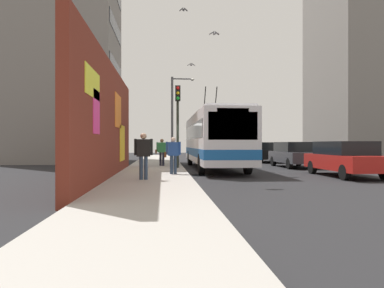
# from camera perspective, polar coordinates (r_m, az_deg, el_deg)

# --- Properties ---
(ground_plane) EXTENTS (80.00, 80.00, 0.00)m
(ground_plane) POSITION_cam_1_polar(r_m,az_deg,el_deg) (19.30, -1.12, -4.34)
(ground_plane) COLOR #232326
(sidewalk_slab) EXTENTS (48.00, 3.20, 0.15)m
(sidewalk_slab) POSITION_cam_1_polar(r_m,az_deg,el_deg) (19.26, -5.89, -4.12)
(sidewalk_slab) COLOR #ADA8A0
(sidewalk_slab) RESTS_ON ground_plane
(graffiti_wall) EXTENTS (13.78, 0.32, 4.72)m
(graffiti_wall) POSITION_cam_1_polar(r_m,az_deg,el_deg) (15.29, -12.85, 3.37)
(graffiti_wall) COLOR maroon
(graffiti_wall) RESTS_ON ground_plane
(building_far_left) EXTENTS (8.02, 8.44, 20.89)m
(building_far_left) POSITION_cam_1_polar(r_m,az_deg,el_deg) (32.22, -19.59, 16.21)
(building_far_left) COLOR gray
(building_far_left) RESTS_ON ground_plane
(building_far_right) EXTENTS (9.45, 7.19, 20.79)m
(building_far_right) POSITION_cam_1_polar(r_m,az_deg,el_deg) (38.21, 24.74, 13.55)
(building_far_right) COLOR gray
(building_far_right) RESTS_ON ground_plane
(city_bus) EXTENTS (11.82, 2.52, 4.99)m
(city_bus) POSITION_cam_1_polar(r_m,az_deg,el_deg) (21.28, 3.43, 0.90)
(city_bus) COLOR silver
(city_bus) RESTS_ON ground_plane
(parked_car_red) EXTENTS (4.84, 1.93, 1.58)m
(parked_car_red) POSITION_cam_1_polar(r_m,az_deg,el_deg) (17.74, 22.81, -2.02)
(parked_car_red) COLOR #B21E19
(parked_car_red) RESTS_ON ground_plane
(parked_car_dark_gray) EXTENTS (4.70, 1.94, 1.58)m
(parked_car_dark_gray) POSITION_cam_1_polar(r_m,az_deg,el_deg) (23.59, 15.68, -1.50)
(parked_car_dark_gray) COLOR #38383D
(parked_car_dark_gray) RESTS_ON ground_plane
(parked_car_black) EXTENTS (4.48, 1.89, 1.58)m
(parked_car_black) POSITION_cam_1_polar(r_m,az_deg,el_deg) (29.58, 11.48, -1.19)
(parked_car_black) COLOR black
(parked_car_black) RESTS_ON ground_plane
(parked_car_silver) EXTENTS (4.90, 1.90, 1.58)m
(parked_car_silver) POSITION_cam_1_polar(r_m,az_deg,el_deg) (35.85, 8.63, -0.97)
(parked_car_silver) COLOR #B7B7BC
(parked_car_silver) RESTS_ON ground_plane
(pedestrian_at_curb) EXTENTS (0.22, 0.73, 1.61)m
(pedestrian_at_curb) POSITION_cam_1_polar(r_m,az_deg,el_deg) (15.96, -2.98, -1.35)
(pedestrian_at_curb) COLOR #2D3F59
(pedestrian_at_curb) RESTS_ON sidewalk_slab
(pedestrian_near_wall) EXTENTS (0.23, 0.69, 1.72)m
(pedestrian_near_wall) POSITION_cam_1_polar(r_m,az_deg,el_deg) (13.57, -7.60, -1.25)
(pedestrian_near_wall) COLOR #2D3F59
(pedestrian_near_wall) RESTS_ON sidewalk_slab
(pedestrian_midblock) EXTENTS (0.22, 0.73, 1.62)m
(pedestrian_midblock) POSITION_cam_1_polar(r_m,az_deg,el_deg) (22.02, -4.76, -0.95)
(pedestrian_midblock) COLOR #1E1E2D
(pedestrian_midblock) RESTS_ON sidewalk_slab
(traffic_light) EXTENTS (0.49, 0.28, 4.51)m
(traffic_light) POSITION_cam_1_polar(r_m,az_deg,el_deg) (19.99, -2.24, 4.91)
(traffic_light) COLOR #2D382D
(traffic_light) RESTS_ON sidewalk_slab
(street_lamp) EXTENTS (0.44, 1.83, 6.57)m
(street_lamp) POSITION_cam_1_polar(r_m,az_deg,el_deg) (28.69, -2.71, 4.96)
(street_lamp) COLOR #4C4C51
(street_lamp) RESTS_ON sidewalk_slab
(flying_pigeons) EXTENTS (10.18, 3.13, 3.05)m
(flying_pigeons) POSITION_cam_1_polar(r_m,az_deg,el_deg) (21.29, -0.41, 17.86)
(flying_pigeons) COLOR gray
(curbside_puddle) EXTENTS (1.17, 1.17, 0.00)m
(curbside_puddle) POSITION_cam_1_polar(r_m,az_deg,el_deg) (17.02, 1.36, -4.92)
(curbside_puddle) COLOR black
(curbside_puddle) RESTS_ON ground_plane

